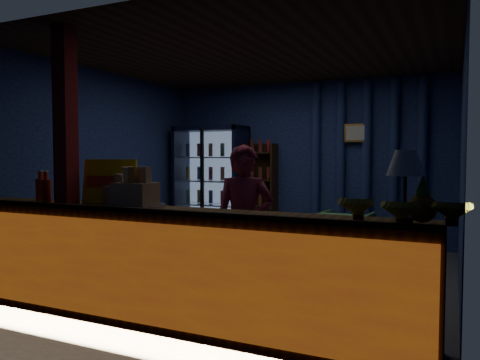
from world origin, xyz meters
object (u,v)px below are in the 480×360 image
at_px(pastry_tray, 139,205).
at_px(green_chair, 345,234).
at_px(shopkeeper, 244,227).
at_px(table_lamp, 405,166).

bearing_deg(pastry_tray, green_chair, 70.03).
height_order(shopkeeper, green_chair, shopkeeper).
height_order(shopkeeper, table_lamp, shopkeeper).
height_order(green_chair, pastry_tray, pastry_tray).
relative_size(pastry_tray, table_lamp, 0.98).
distance_m(shopkeeper, pastry_tray, 0.97).
distance_m(green_chair, pastry_tray, 3.38).
xyz_separation_m(shopkeeper, pastry_tray, (-0.75, -0.57, 0.22)).
bearing_deg(pastry_tray, table_lamp, 0.33).
distance_m(pastry_tray, table_lamp, 2.22).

